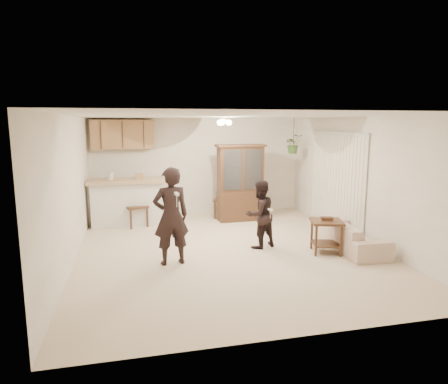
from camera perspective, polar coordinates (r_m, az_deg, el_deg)
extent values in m
plane|color=beige|center=(7.66, 0.53, -8.19)|extent=(6.50, 6.50, 0.00)
cube|color=white|center=(7.29, 0.56, 10.84)|extent=(5.50, 6.50, 0.02)
cube|color=white|center=(10.54, -3.68, 3.68)|extent=(5.50, 0.02, 2.50)
cube|color=white|center=(4.35, 10.82, -5.25)|extent=(5.50, 0.02, 2.50)
cube|color=white|center=(7.24, -21.11, 0.26)|extent=(0.02, 6.50, 2.50)
cube|color=white|center=(8.46, 18.96, 1.67)|extent=(0.02, 6.50, 2.50)
cube|color=silver|center=(9.61, -13.66, -1.69)|extent=(1.60, 0.55, 1.00)
cube|color=tan|center=(9.52, -13.79, 1.56)|extent=(1.75, 0.70, 0.08)
cube|color=olive|center=(10.16, -14.29, 7.99)|extent=(1.50, 0.34, 0.70)
imported|color=#2E4E1F|center=(10.32, 9.89, 6.77)|extent=(0.43, 0.37, 0.48)
cylinder|color=black|center=(10.31, 9.94, 8.58)|extent=(0.01, 0.01, 0.65)
imported|color=#F1E3C7|center=(7.99, 17.72, -5.18)|extent=(0.83, 1.91, 0.73)
imported|color=black|center=(6.73, -7.59, -2.87)|extent=(0.71, 0.53, 1.80)
imported|color=black|center=(7.64, 5.13, -3.03)|extent=(0.80, 0.72, 1.35)
cube|color=#392614|center=(9.85, 2.31, -1.95)|extent=(1.11, 0.47, 0.73)
cube|color=#392614|center=(9.71, 2.35, 3.32)|extent=(1.10, 0.42, 1.09)
cube|color=silver|center=(9.71, 2.35, 3.32)|extent=(0.95, 0.05, 0.96)
cube|color=#392614|center=(9.66, 2.37, 6.64)|extent=(1.20, 0.49, 0.05)
cube|color=#392614|center=(7.57, 14.46, -4.11)|extent=(0.68, 0.68, 0.04)
cube|color=#392614|center=(7.68, 14.32, -7.18)|extent=(0.58, 0.58, 0.03)
cube|color=#392614|center=(7.55, 14.48, -3.70)|extent=(0.23, 0.18, 0.07)
cube|color=#392614|center=(9.44, -12.44, -2.02)|extent=(0.59, 0.59, 0.05)
cube|color=#A28C51|center=(9.39, -12.51, -0.30)|extent=(0.35, 0.14, 0.41)
cube|color=#392614|center=(9.34, -12.57, 1.31)|extent=(0.42, 0.17, 0.08)
cube|color=#392614|center=(10.07, 0.04, -1.06)|extent=(0.64, 0.64, 0.05)
cube|color=#A28C51|center=(10.02, 0.04, 0.56)|extent=(0.33, 0.20, 0.41)
cube|color=#392614|center=(9.98, 0.04, 2.07)|extent=(0.40, 0.23, 0.08)
cube|color=#392614|center=(10.13, 2.05, -1.28)|extent=(0.56, 0.56, 0.05)
cube|color=#A28C51|center=(10.08, 2.06, 0.15)|extent=(0.30, 0.17, 0.37)
cube|color=#392614|center=(10.05, 2.07, 1.49)|extent=(0.36, 0.20, 0.07)
cube|color=white|center=(6.29, -6.79, -0.28)|extent=(0.07, 0.15, 0.04)
cube|color=white|center=(7.39, 6.65, -2.52)|extent=(0.07, 0.12, 0.03)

